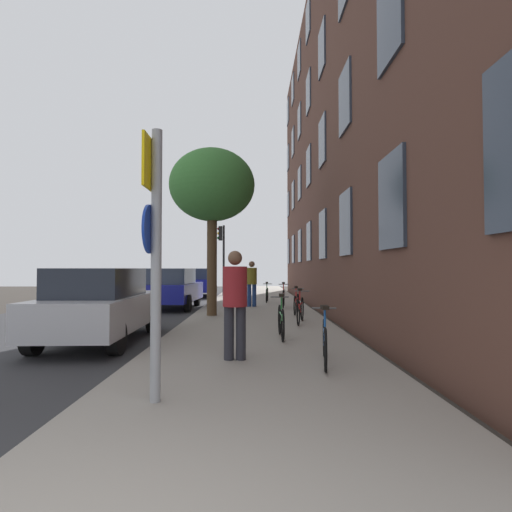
{
  "coord_description": "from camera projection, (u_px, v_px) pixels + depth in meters",
  "views": [
    {
      "loc": [
        1.02,
        -1.55,
        1.62
      ],
      "look_at": [
        1.08,
        10.62,
        2.0
      ],
      "focal_mm": 28.84,
      "sensor_mm": 36.0,
      "label": 1
    }
  ],
  "objects": [
    {
      "name": "building_facade",
      "position": [
        322.0,
        130.0,
        16.22
      ],
      "size": [
        0.56,
        27.0,
        14.15
      ],
      "color": "#513328",
      "rests_on": "ground"
    },
    {
      "name": "bicycle_3",
      "position": [
        296.0,
        303.0,
        13.71
      ],
      "size": [
        0.49,
        1.64,
        0.92
      ],
      "color": "black",
      "rests_on": "sidewalk"
    },
    {
      "name": "ground_plane",
      "position": [
        169.0,
        309.0,
        16.48
      ],
      "size": [
        41.8,
        41.8,
        0.0
      ],
      "primitive_type": "plane",
      "color": "#332D28"
    },
    {
      "name": "bicycle_2",
      "position": [
        300.0,
        309.0,
        11.31
      ],
      "size": [
        0.51,
        1.67,
        0.97
      ],
      "color": "black",
      "rests_on": "sidewalk"
    },
    {
      "name": "sign_post",
      "position": [
        154.0,
        243.0,
        4.69
      ],
      "size": [
        0.15,
        0.6,
        3.1
      ],
      "color": "gray",
      "rests_on": "sidewalk"
    },
    {
      "name": "sidewalk",
      "position": [
        256.0,
        308.0,
        16.5
      ],
      "size": [
        4.2,
        38.0,
        0.12
      ],
      "primitive_type": "cube",
      "color": "gray",
      "rests_on": "ground"
    },
    {
      "name": "bicycle_5",
      "position": [
        267.0,
        294.0,
        18.5
      ],
      "size": [
        0.42,
        1.59,
        0.91
      ],
      "color": "black",
      "rests_on": "sidewalk"
    },
    {
      "name": "bicycle_1",
      "position": [
        281.0,
        321.0,
        8.91
      ],
      "size": [
        0.42,
        1.63,
        0.97
      ],
      "color": "black",
      "rests_on": "sidewalk"
    },
    {
      "name": "bicycle_4",
      "position": [
        284.0,
        297.0,
        16.11
      ],
      "size": [
        0.42,
        1.73,
        0.98
      ],
      "color": "black",
      "rests_on": "sidewalk"
    },
    {
      "name": "bicycle_0",
      "position": [
        325.0,
        341.0,
        6.51
      ],
      "size": [
        0.44,
        1.72,
        0.93
      ],
      "color": "black",
      "rests_on": "sidewalk"
    },
    {
      "name": "car_0",
      "position": [
        101.0,
        304.0,
        8.99
      ],
      "size": [
        1.82,
        4.37,
        1.62
      ],
      "color": "#B7B7BC",
      "rests_on": "road_asphalt"
    },
    {
      "name": "pedestrian_1",
      "position": [
        252.0,
        281.0,
        16.35
      ],
      "size": [
        0.56,
        0.56,
        1.8
      ],
      "color": "navy",
      "rests_on": "sidewalk"
    },
    {
      "name": "tree_near",
      "position": [
        212.0,
        187.0,
        13.34
      ],
      "size": [
        2.77,
        2.77,
        5.4
      ],
      "color": "#4C3823",
      "rests_on": "sidewalk"
    },
    {
      "name": "car_2",
      "position": [
        199.0,
        282.0,
        24.0
      ],
      "size": [
        1.82,
        4.5,
        1.62
      ],
      "color": "navy",
      "rests_on": "road_asphalt"
    },
    {
      "name": "car_1",
      "position": [
        172.0,
        288.0,
        16.56
      ],
      "size": [
        1.98,
        4.07,
        1.62
      ],
      "color": "navy",
      "rests_on": "road_asphalt"
    },
    {
      "name": "pedestrian_0",
      "position": [
        235.0,
        297.0,
        6.81
      ],
      "size": [
        0.52,
        0.52,
        1.8
      ],
      "color": "#26262D",
      "rests_on": "sidewalk"
    },
    {
      "name": "traffic_light",
      "position": [
        222.0,
        248.0,
        23.11
      ],
      "size": [
        0.43,
        0.24,
        3.94
      ],
      "color": "black",
      "rests_on": "sidewalk"
    },
    {
      "name": "road_asphalt",
      "position": [
        116.0,
        309.0,
        16.46
      ],
      "size": [
        7.0,
        38.0,
        0.01
      ],
      "primitive_type": "cube",
      "color": "#2D2D30",
      "rests_on": "ground"
    }
  ]
}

